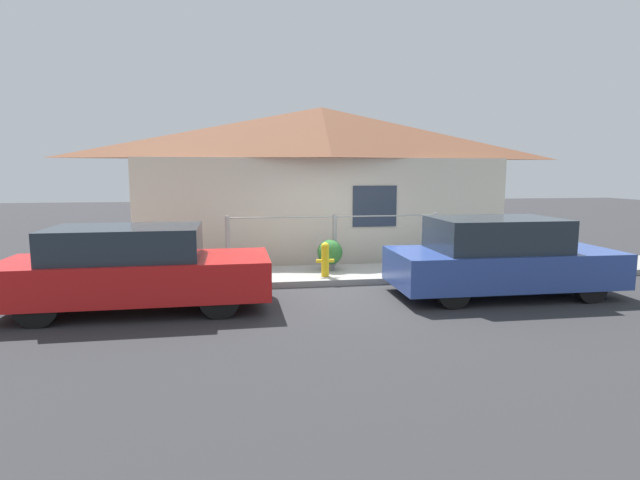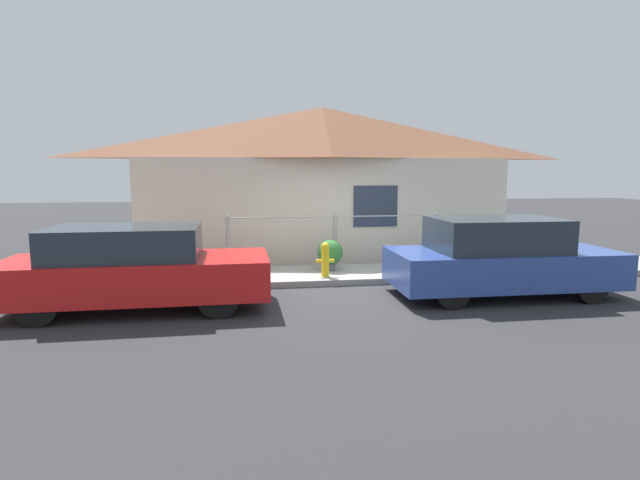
{
  "view_description": "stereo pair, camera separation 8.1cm",
  "coord_description": "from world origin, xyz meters",
  "px_view_note": "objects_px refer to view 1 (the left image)",
  "views": [
    {
      "loc": [
        -2.1,
        -9.54,
        2.27
      ],
      "look_at": [
        -0.53,
        0.3,
        0.9
      ],
      "focal_mm": 28.0,
      "sensor_mm": 36.0,
      "label": 1
    },
    {
      "loc": [
        -2.02,
        -9.55,
        2.27
      ],
      "look_at": [
        -0.53,
        0.3,
        0.9
      ],
      "focal_mm": 28.0,
      "sensor_mm": 36.0,
      "label": 2
    }
  ],
  "objects_px": {
    "car_right": "(500,258)",
    "potted_plant_by_fence": "(165,263)",
    "car_left": "(135,269)",
    "potted_plant_near_hydrant": "(330,253)",
    "fire_hydrant": "(325,259)"
  },
  "relations": [
    {
      "from": "car_right",
      "to": "potted_plant_by_fence",
      "type": "height_order",
      "value": "car_right"
    },
    {
      "from": "car_left",
      "to": "potted_plant_near_hydrant",
      "type": "height_order",
      "value": "car_left"
    },
    {
      "from": "car_right",
      "to": "potted_plant_by_fence",
      "type": "xyz_separation_m",
      "value": [
        -6.27,
        2.29,
        -0.33
      ]
    },
    {
      "from": "car_left",
      "to": "potted_plant_by_fence",
      "type": "relative_size",
      "value": 8.79
    },
    {
      "from": "potted_plant_near_hydrant",
      "to": "potted_plant_by_fence",
      "type": "relative_size",
      "value": 1.39
    },
    {
      "from": "potted_plant_by_fence",
      "to": "fire_hydrant",
      "type": "bearing_deg",
      "value": -12.68
    },
    {
      "from": "car_right",
      "to": "fire_hydrant",
      "type": "relative_size",
      "value": 5.77
    },
    {
      "from": "car_left",
      "to": "potted_plant_by_fence",
      "type": "bearing_deg",
      "value": 85.74
    },
    {
      "from": "potted_plant_by_fence",
      "to": "potted_plant_near_hydrant",
      "type": "bearing_deg",
      "value": -1.79
    },
    {
      "from": "potted_plant_near_hydrant",
      "to": "potted_plant_by_fence",
      "type": "xyz_separation_m",
      "value": [
        -3.49,
        0.11,
        -0.14
      ]
    },
    {
      "from": "car_right",
      "to": "potted_plant_near_hydrant",
      "type": "xyz_separation_m",
      "value": [
        -2.78,
        2.18,
        -0.19
      ]
    },
    {
      "from": "car_right",
      "to": "potted_plant_by_fence",
      "type": "distance_m",
      "value": 6.68
    },
    {
      "from": "car_left",
      "to": "potted_plant_near_hydrant",
      "type": "distance_m",
      "value": 4.24
    },
    {
      "from": "car_left",
      "to": "car_right",
      "type": "bearing_deg",
      "value": -0.8
    },
    {
      "from": "car_left",
      "to": "potted_plant_by_fence",
      "type": "distance_m",
      "value": 2.32
    }
  ]
}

